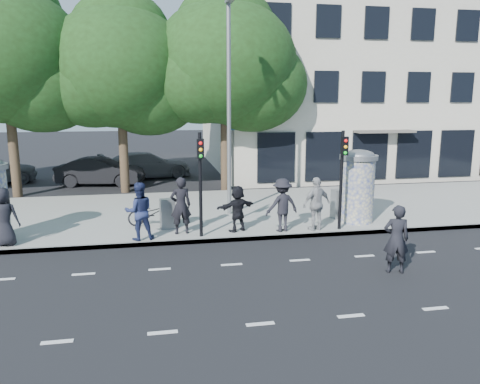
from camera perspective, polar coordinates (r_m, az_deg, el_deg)
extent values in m
plane|color=black|center=(12.03, 0.09, -11.11)|extent=(120.00, 120.00, 0.00)
cube|color=gray|center=(19.09, -4.06, -2.41)|extent=(40.00, 8.00, 0.15)
cube|color=slate|center=(15.30, -2.37, -5.86)|extent=(40.00, 0.10, 0.16)
cube|color=silver|center=(10.07, 2.49, -15.78)|extent=(32.00, 0.12, 0.01)
cube|color=silver|center=(13.31, -1.03, -8.84)|extent=(32.00, 0.12, 0.01)
cylinder|color=beige|center=(17.54, 14.10, 0.15)|extent=(1.20, 1.20, 2.30)
cylinder|color=slate|center=(17.35, 14.29, 4.14)|extent=(1.36, 1.36, 0.16)
ellipsoid|color=slate|center=(17.34, 14.31, 4.40)|extent=(1.10, 1.10, 0.38)
cylinder|color=black|center=(15.10, -4.84, 0.81)|extent=(0.11, 0.11, 3.40)
cube|color=black|center=(14.75, -4.85, 5.28)|extent=(0.22, 0.14, 0.62)
cylinder|color=black|center=(16.28, 12.22, 1.36)|extent=(0.11, 0.11, 3.40)
cube|color=black|center=(15.96, 12.65, 5.49)|extent=(0.22, 0.14, 0.62)
cylinder|color=slate|center=(17.87, -1.36, 9.89)|extent=(0.16, 0.16, 8.00)
cylinder|color=#38281C|center=(24.40, -25.90, 4.93)|extent=(0.44, 0.44, 4.73)
ellipsoid|color=black|center=(24.38, -26.76, 14.65)|extent=(7.20, 7.20, 6.12)
cylinder|color=#38281C|center=(23.80, -14.02, 5.21)|extent=(0.44, 0.44, 4.41)
ellipsoid|color=black|center=(23.72, -14.48, 14.54)|extent=(6.80, 6.80, 5.78)
cylinder|color=#38281C|center=(23.61, -1.84, 5.71)|extent=(0.44, 0.44, 4.59)
ellipsoid|color=black|center=(23.57, -1.90, 15.51)|extent=(7.00, 7.00, 5.95)
cube|color=beige|center=(34.00, 14.28, 13.32)|extent=(20.00, 15.00, 12.00)
cube|color=black|center=(27.44, 20.41, 4.33)|extent=(18.00, 0.10, 2.60)
cube|color=#59544C|center=(26.05, 17.19, 7.07)|extent=(3.20, 0.90, 0.12)
cube|color=#194C8C|center=(23.86, 0.49, 7.95)|extent=(1.60, 0.06, 0.30)
imported|color=black|center=(15.97, -26.87, -2.72)|extent=(0.94, 0.66, 1.81)
imported|color=black|center=(15.63, -7.23, -1.65)|extent=(0.75, 0.55, 1.92)
imported|color=#1F284F|center=(15.20, -12.20, -2.30)|extent=(1.00, 0.83, 1.86)
imported|color=black|center=(15.88, 5.16, -1.59)|extent=(1.29, 0.91, 1.82)
imported|color=#949597|center=(16.12, 9.32, -1.45)|extent=(1.22, 0.91, 1.85)
imported|color=black|center=(15.84, -0.30, -2.02)|extent=(1.55, 1.07, 1.58)
imported|color=black|center=(13.15, 18.51, -5.46)|extent=(0.76, 0.60, 1.86)
imported|color=black|center=(16.91, -10.69, -2.57)|extent=(0.62, 1.70, 0.89)
cube|color=slate|center=(16.42, -8.82, -2.63)|extent=(0.55, 0.44, 1.05)
cube|color=gray|center=(18.06, 11.96, -1.40)|extent=(0.60, 0.50, 1.09)
imported|color=black|center=(26.26, -16.67, 2.41)|extent=(2.30, 4.75, 1.50)
imported|color=slate|center=(28.06, -11.37, 3.23)|extent=(3.54, 5.64, 1.52)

